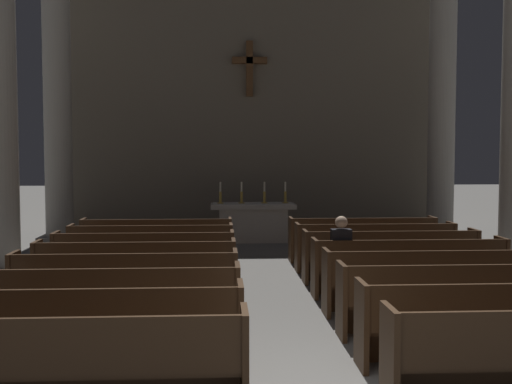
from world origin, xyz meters
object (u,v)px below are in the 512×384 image
(column_right_third, at_px, (442,103))
(candlestick_outer_right, at_px, (285,197))
(pew_right_row_3, at_px, (462,299))
(candlestick_inner_right, at_px, (264,197))
(altar, at_px, (253,221))
(candlestick_inner_left, at_px, (241,197))
(pew_left_row_5, at_px, (136,270))
(pew_left_row_2, at_px, (94,329))
(pew_right_row_5, at_px, (409,267))
(pew_right_row_2, at_px, (502,323))
(pew_left_row_4, at_px, (125,285))
(pew_left_row_8, at_px, (157,241))
(pew_right_row_8, at_px, (362,239))
(pew_right_row_7, at_px, (375,247))
(pew_right_row_6, at_px, (390,256))
(pew_left_row_6, at_px, (144,258))
(pew_left_row_3, at_px, (112,304))
(candlestick_outer_left, at_px, (220,197))
(lone_worshipper, at_px, (340,254))
(pew_left_row_7, at_px, (151,249))
(pew_left_row_1, at_px, (68,365))
(column_left_third, at_px, (57,101))
(pew_right_row_4, at_px, (432,281))

(column_right_third, bearing_deg, candlestick_outer_right, 179.19)
(pew_right_row_3, height_order, candlestick_inner_right, candlestick_inner_right)
(altar, xyz_separation_m, candlestick_inner_left, (-0.30, 0.00, 0.65))
(pew_left_row_5, bearing_deg, pew_left_row_2, -90.00)
(pew_right_row_5, bearing_deg, pew_right_row_2, -90.00)
(pew_left_row_4, bearing_deg, column_right_third, 46.37)
(pew_left_row_8, distance_m, altar, 3.80)
(pew_left_row_4, relative_size, candlestick_inner_left, 5.59)
(pew_right_row_8, bearing_deg, pew_right_row_7, -90.00)
(pew_right_row_6, bearing_deg, pew_left_row_6, 180.00)
(pew_left_row_3, xyz_separation_m, pew_right_row_3, (4.38, 0.00, 0.00))
(candlestick_inner_right, bearing_deg, pew_left_row_6, -115.02)
(pew_right_row_6, relative_size, candlestick_outer_left, 5.59)
(lone_worshipper, bearing_deg, pew_left_row_3, -145.13)
(pew_left_row_7, xyz_separation_m, candlestick_inner_left, (1.89, 4.22, 0.71))
(pew_right_row_2, bearing_deg, candlestick_inner_right, 100.91)
(pew_right_row_2, relative_size, candlestick_outer_left, 5.59)
(pew_left_row_1, bearing_deg, pew_right_row_8, 60.72)
(altar, bearing_deg, candlestick_inner_left, 180.00)
(pew_right_row_2, xyz_separation_m, pew_right_row_3, (0.00, 1.12, 0.00))
(pew_right_row_7, bearing_deg, pew_left_row_4, -142.60)
(pew_left_row_8, height_order, candlestick_inner_left, candlestick_inner_left)
(pew_right_row_7, bearing_deg, candlestick_outer_right, 107.61)
(candlestick_inner_left, bearing_deg, pew_left_row_1, -99.82)
(pew_right_row_2, xyz_separation_m, pew_right_row_6, (0.00, 4.46, 0.00))
(pew_left_row_4, distance_m, column_left_third, 8.61)
(pew_right_row_3, height_order, column_left_third, column_left_third)
(pew_left_row_1, bearing_deg, candlestick_outer_right, 74.44)
(column_left_third, bearing_deg, pew_left_row_3, -72.13)
(pew_left_row_2, height_order, pew_right_row_3, same)
(candlestick_outer_left, distance_m, candlestick_inner_left, 0.55)
(pew_left_row_1, xyz_separation_m, pew_right_row_8, (4.38, 7.81, 0.00))
(pew_left_row_8, distance_m, column_left_third, 5.20)
(pew_left_row_5, height_order, pew_right_row_2, same)
(pew_left_row_2, distance_m, pew_left_row_4, 2.23)
(pew_right_row_7, height_order, candlestick_outer_left, candlestick_outer_left)
(pew_right_row_3, relative_size, pew_right_row_7, 1.00)
(candlestick_inner_left, relative_size, candlestick_outer_right, 1.00)
(pew_right_row_5, xyz_separation_m, candlestick_outer_right, (-1.34, 6.45, 0.71))
(pew_right_row_4, bearing_deg, pew_right_row_2, -90.00)
(pew_right_row_2, xyz_separation_m, column_left_third, (-7.16, 9.74, 3.16))
(pew_right_row_3, height_order, pew_right_row_6, same)
(pew_right_row_6, bearing_deg, pew_left_row_1, -128.13)
(pew_right_row_5, bearing_deg, pew_right_row_4, -90.00)
(pew_left_row_7, bearing_deg, pew_left_row_3, -90.00)
(pew_left_row_1, bearing_deg, column_left_third, 104.36)
(altar, bearing_deg, pew_left_row_1, -101.34)
(pew_left_row_6, xyz_separation_m, pew_right_row_6, (4.38, 0.00, 0.00))
(pew_right_row_3, bearing_deg, pew_left_row_3, 180.00)
(pew_left_row_6, bearing_deg, lone_worshipper, -18.31)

